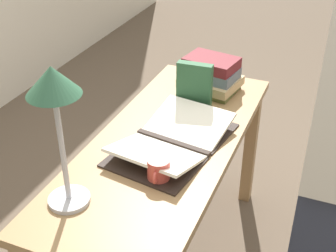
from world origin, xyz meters
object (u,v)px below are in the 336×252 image
(open_book, at_px, (173,140))
(person_reader, at_px, (336,166))
(book_standing_upright, at_px, (194,87))
(reading_lamp, at_px, (55,99))
(book_stack_tall, at_px, (211,75))
(coffee_mug, at_px, (159,170))

(open_book, xyz_separation_m, person_reader, (-0.01, -0.62, 0.06))
(book_standing_upright, relative_size, reading_lamp, 0.46)
(book_stack_tall, bearing_deg, book_standing_upright, 177.92)
(reading_lamp, relative_size, coffee_mug, 4.46)
(open_book, xyz_separation_m, book_stack_tall, (0.52, 0.01, 0.06))
(reading_lamp, bearing_deg, book_standing_upright, -13.34)
(reading_lamp, xyz_separation_m, coffee_mug, (0.22, -0.23, -0.35))
(book_stack_tall, height_order, reading_lamp, reading_lamp)
(person_reader, bearing_deg, book_standing_upright, -116.21)
(coffee_mug, bearing_deg, open_book, 8.92)
(book_standing_upright, relative_size, person_reader, 0.14)
(book_stack_tall, relative_size, person_reader, 0.18)
(open_book, height_order, coffee_mug, coffee_mug)
(reading_lamp, relative_size, person_reader, 0.30)
(book_standing_upright, bearing_deg, reading_lamp, 163.39)
(book_standing_upright, xyz_separation_m, coffee_mug, (-0.53, -0.05, -0.07))
(book_stack_tall, xyz_separation_m, reading_lamp, (-0.97, 0.19, 0.31))
(open_book, relative_size, person_reader, 0.36)
(person_reader, bearing_deg, coffee_mug, -69.92)
(open_book, relative_size, reading_lamp, 1.18)
(book_stack_tall, distance_m, person_reader, 0.82)
(book_standing_upright, distance_m, reading_lamp, 0.82)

